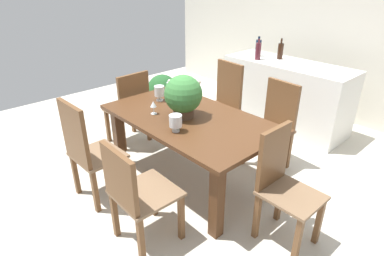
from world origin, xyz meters
TOP-DOWN VIEW (x-y plane):
  - ground_plane at (0.00, 0.00)m, footprint 7.04×7.04m
  - back_wall at (0.00, 2.60)m, footprint 6.40×0.10m
  - dining_table at (0.00, -0.23)m, footprint 1.78×1.02m
  - chair_near_right at (0.40, -1.16)m, footprint 0.48×0.48m
  - chair_near_left at (-0.40, -1.17)m, footprint 0.48×0.44m
  - chair_far_right at (0.41, 0.70)m, footprint 0.48×0.45m
  - chair_head_end at (-1.11, -0.23)m, footprint 0.45×0.50m
  - chair_far_left at (-0.39, 0.71)m, footprint 0.51×0.50m
  - chair_foot_end at (1.11, -0.23)m, footprint 0.46×0.41m
  - flower_centerpiece at (-0.04, -0.27)m, footprint 0.38×0.38m
  - crystal_vase_left at (-0.56, -0.18)m, footprint 0.11×0.11m
  - crystal_vase_center_near at (-0.52, -0.02)m, footprint 0.11×0.11m
  - crystal_vase_right at (0.16, -0.54)m, footprint 0.12×0.12m
  - wine_glass at (-0.30, -0.45)m, footprint 0.06×0.06m
  - kitchen_counter at (-0.11, 1.74)m, footprint 1.80×0.67m
  - wine_bottle_clear at (-0.52, 1.56)m, footprint 0.08×0.08m
  - wine_bottle_tall at (-0.65, 1.74)m, footprint 0.08×0.08m
  - wine_bottle_amber at (-0.33, 1.82)m, footprint 0.08×0.08m
  - potted_plant_floor at (-1.65, 0.69)m, footprint 0.51×0.51m

SIDE VIEW (x-z plane):
  - ground_plane at x=0.00m, z-range 0.00..0.00m
  - potted_plant_floor at x=-1.65m, z-range 0.02..0.65m
  - kitchen_counter at x=-0.11m, z-range 0.00..0.94m
  - chair_near_right at x=0.40m, z-range 0.06..0.99m
  - chair_foot_end at x=1.11m, z-range 0.05..1.04m
  - chair_head_end at x=-1.11m, z-range 0.06..1.03m
  - chair_far_right at x=0.41m, z-range 0.06..1.05m
  - chair_far_left at x=-0.39m, z-range 0.05..1.10m
  - chair_near_left at x=-0.40m, z-range 0.06..1.10m
  - dining_table at x=0.00m, z-range 0.26..1.01m
  - wine_glass at x=-0.30m, z-range 0.78..0.92m
  - crystal_vase_right at x=0.16m, z-range 0.77..0.93m
  - crystal_vase_left at x=-0.56m, z-range 0.77..0.95m
  - crystal_vase_center_near at x=-0.52m, z-range 0.78..0.97m
  - flower_centerpiece at x=-0.04m, z-range 0.77..1.19m
  - wine_bottle_amber at x=-0.33m, z-range 0.91..1.20m
  - wine_bottle_clear at x=-0.52m, z-range 0.91..1.20m
  - wine_bottle_tall at x=-0.65m, z-range 0.92..1.20m
  - back_wall at x=0.00m, z-range 0.00..2.60m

